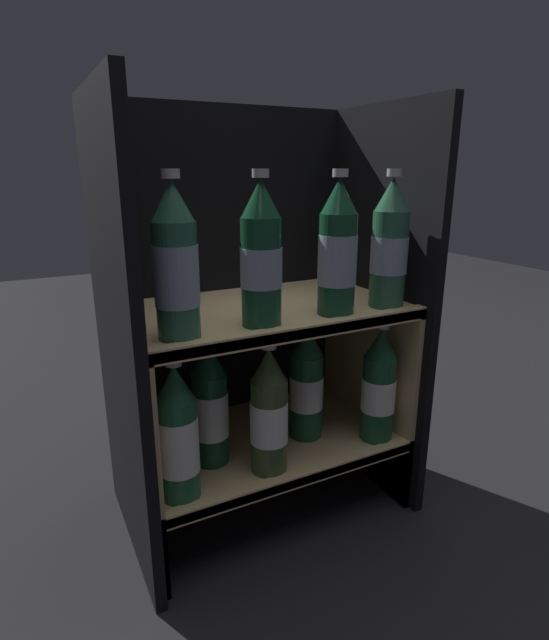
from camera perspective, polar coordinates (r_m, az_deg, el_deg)
ground_plane at (r=1.08m, az=3.12°, el=-24.62°), size 6.00×6.00×0.00m
fridge_back_wall at (r=1.15m, az=-5.17°, el=2.12°), size 0.59×0.02×0.84m
fridge_side_left at (r=0.92m, az=-17.44°, el=-2.54°), size 0.02×0.37×0.84m
fridge_side_right at (r=1.14m, az=11.50°, el=1.75°), size 0.02×0.37×0.84m
shelf_lower at (r=1.11m, az=-0.96°, el=-14.73°), size 0.55×0.33×0.17m
shelf_upper at (r=1.02m, az=-1.10°, el=-5.01°), size 0.55×0.33×0.46m
bottle_upper_front_0 at (r=0.79m, az=-11.21°, el=6.05°), size 0.07×0.07×0.26m
bottle_upper_front_1 at (r=0.84m, az=-1.53°, el=7.11°), size 0.07×0.07×0.26m
bottle_upper_front_2 at (r=0.92m, az=7.22°, el=7.74°), size 0.07×0.07×0.26m
bottle_upper_front_3 at (r=0.99m, az=13.00°, el=8.16°), size 0.07×0.07×0.26m
bottle_lower_front_0 at (r=0.89m, az=-10.99°, el=-12.94°), size 0.07×0.07×0.26m
bottle_lower_front_1 at (r=0.94m, az=-0.64°, el=-10.68°), size 0.07×0.07×0.26m
bottle_lower_front_2 at (r=1.07m, az=11.82°, el=-7.51°), size 0.07×0.07×0.26m
bottle_lower_back_0 at (r=0.98m, az=-7.40°, el=-9.80°), size 0.07×0.07×0.26m
bottle_lower_back_1 at (r=1.06m, az=3.66°, el=-7.41°), size 0.07×0.07×0.26m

